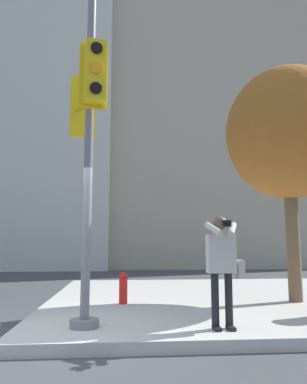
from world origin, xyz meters
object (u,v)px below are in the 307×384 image
object	(u,v)px
traffic_signal_pole	(88,125)
person_photographer	(222,261)
street_tree	(288,134)
fire_hydrant	(123,288)

from	to	relation	value
traffic_signal_pole	person_photographer	world-z (taller)	traffic_signal_pole
traffic_signal_pole	street_tree	bearing A→B (deg)	26.65
traffic_signal_pole	person_photographer	bearing A→B (deg)	-7.58
traffic_signal_pole	street_tree	size ratio (longest dim) A/B	1.07
person_photographer	fire_hydrant	distance (m)	2.84
street_tree	person_photographer	bearing A→B (deg)	-132.88
person_photographer	traffic_signal_pole	bearing A→B (deg)	172.42
street_tree	fire_hydrant	size ratio (longest dim) A/B	8.08
traffic_signal_pole	person_photographer	distance (m)	2.89
street_tree	fire_hydrant	distance (m)	4.88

